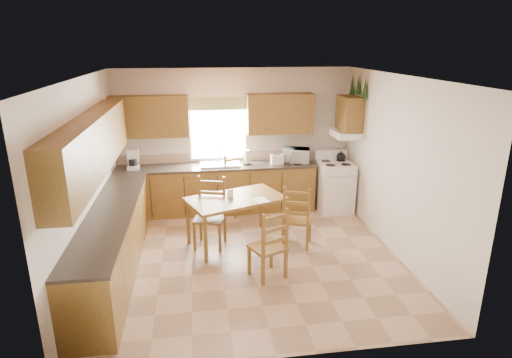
{
  "coord_description": "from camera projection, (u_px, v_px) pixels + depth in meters",
  "views": [
    {
      "loc": [
        -0.74,
        -5.86,
        3.14
      ],
      "look_at": [
        0.15,
        0.3,
        1.15
      ],
      "focal_mm": 30.0,
      "sensor_mm": 36.0,
      "label": 1
    }
  ],
  "objects": [
    {
      "name": "pine_decal_b",
      "position": [
        358.0,
        84.0,
        7.7
      ],
      "size": [
        0.22,
        0.22,
        0.36
      ],
      "primitive_type": "cone",
      "color": "#174016",
      "rests_on": "wall_right"
    },
    {
      "name": "counter_back",
      "position": [
        216.0,
        167.0,
        8.09
      ],
      "size": [
        3.75,
        0.63,
        0.04
      ],
      "primitive_type": "cube",
      "color": "#352E28",
      "rests_on": "lower_cab_back"
    },
    {
      "name": "floor",
      "position": [
        249.0,
        256.0,
        6.58
      ],
      "size": [
        4.5,
        4.5,
        0.0
      ],
      "primitive_type": "plane",
      "color": "tan",
      "rests_on": "ground"
    },
    {
      "name": "upper_cab_stove",
      "position": [
        349.0,
        113.0,
        7.84
      ],
      "size": [
        0.33,
        0.62,
        0.62
      ],
      "primitive_type": "cube",
      "color": "brown",
      "rests_on": "wall_right"
    },
    {
      "name": "toaster",
      "position": [
        277.0,
        159.0,
        8.14
      ],
      "size": [
        0.24,
        0.16,
        0.19
      ],
      "primitive_type": "cube",
      "rotation": [
        0.0,
        0.0,
        0.06
      ],
      "color": "silver",
      "rests_on": "counter_back"
    },
    {
      "name": "lower_cab_left",
      "position": [
        114.0,
        243.0,
        6.03
      ],
      "size": [
        0.6,
        3.6,
        0.88
      ],
      "primitive_type": "cube",
      "color": "brown",
      "rests_on": "floor"
    },
    {
      "name": "pine_decal_a",
      "position": [
        365.0,
        88.0,
        7.41
      ],
      "size": [
        0.22,
        0.22,
        0.36
      ],
      "primitive_type": "cone",
      "color": "#174016",
      "rests_on": "wall_right"
    },
    {
      "name": "backsplash",
      "position": [
        215.0,
        157.0,
        8.33
      ],
      "size": [
        3.75,
        0.01,
        0.18
      ],
      "primitive_type": "cube",
      "color": "gray",
      "rests_on": "counter_back"
    },
    {
      "name": "wall_right",
      "position": [
        396.0,
        166.0,
        6.47
      ],
      "size": [
        4.5,
        4.5,
        0.0
      ],
      "primitive_type": "plane",
      "color": "beige",
      "rests_on": "floor"
    },
    {
      "name": "chair_far_right",
      "position": [
        209.0,
        214.0,
        6.75
      ],
      "size": [
        0.57,
        0.56,
        1.11
      ],
      "primitive_type": "cube",
      "rotation": [
        0.0,
        0.0,
        -0.28
      ],
      "color": "brown",
      "rests_on": "floor"
    },
    {
      "name": "range_hood",
      "position": [
        346.0,
        134.0,
        7.95
      ],
      "size": [
        0.44,
        0.62,
        0.12
      ],
      "primitive_type": "cube",
      "color": "silver",
      "rests_on": "wall_right"
    },
    {
      "name": "ceiling",
      "position": [
        248.0,
        77.0,
        5.75
      ],
      "size": [
        4.5,
        4.5,
        0.0
      ],
      "primitive_type": "plane",
      "color": "brown",
      "rests_on": "floor"
    },
    {
      "name": "window_valance",
      "position": [
        218.0,
        104.0,
        7.98
      ],
      "size": [
        1.19,
        0.01,
        0.24
      ],
      "primitive_type": "cube",
      "color": "#415E2A",
      "rests_on": "wall_back"
    },
    {
      "name": "window_frame",
      "position": [
        218.0,
        130.0,
        8.16
      ],
      "size": [
        1.13,
        0.02,
        1.18
      ],
      "primitive_type": "cube",
      "color": "silver",
      "rests_on": "wall_back"
    },
    {
      "name": "microwave",
      "position": [
        296.0,
        155.0,
        8.25
      ],
      "size": [
        0.53,
        0.44,
        0.28
      ],
      "primitive_type": "imported",
      "rotation": [
        0.0,
        0.0,
        -0.26
      ],
      "color": "silver",
      "rests_on": "counter_back"
    },
    {
      "name": "pine_decal_c",
      "position": [
        352.0,
        85.0,
        8.01
      ],
      "size": [
        0.22,
        0.22,
        0.36
      ],
      "primitive_type": "cone",
      "color": "#174016",
      "rests_on": "wall_right"
    },
    {
      "name": "chair_near_left",
      "position": [
        268.0,
        243.0,
        5.87
      ],
      "size": [
        0.57,
        0.56,
        1.03
      ],
      "primitive_type": "cube",
      "rotation": [
        0.0,
        0.0,
        3.57
      ],
      "color": "brown",
      "rests_on": "floor"
    },
    {
      "name": "chair_far_left",
      "position": [
        240.0,
        185.0,
        8.1
      ],
      "size": [
        0.6,
        0.59,
        1.11
      ],
      "primitive_type": "cube",
      "rotation": [
        0.0,
        0.0,
        0.4
      ],
      "color": "brown",
      "rests_on": "floor"
    },
    {
      "name": "upper_cab_back_left",
      "position": [
        150.0,
        117.0,
        7.77
      ],
      "size": [
        1.41,
        0.33,
        0.75
      ],
      "primitive_type": "cube",
      "color": "brown",
      "rests_on": "wall_back"
    },
    {
      "name": "paper_towel",
      "position": [
        247.0,
        157.0,
        8.13
      ],
      "size": [
        0.13,
        0.13,
        0.27
      ],
      "primitive_type": "cylinder",
      "rotation": [
        0.0,
        0.0,
        -0.17
      ],
      "color": "white",
      "rests_on": "counter_back"
    },
    {
      "name": "dining_table",
      "position": [
        236.0,
        221.0,
        6.89
      ],
      "size": [
        1.68,
        1.32,
        0.79
      ],
      "primitive_type": "cube",
      "rotation": [
        0.0,
        0.0,
        0.37
      ],
      "color": "brown",
      "rests_on": "floor"
    },
    {
      "name": "counter_left",
      "position": [
        110.0,
        213.0,
        5.89
      ],
      "size": [
        0.63,
        3.6,
        0.04
      ],
      "primitive_type": "cube",
      "color": "#352E28",
      "rests_on": "lower_cab_left"
    },
    {
      "name": "stove",
      "position": [
        334.0,
        187.0,
        8.26
      ],
      "size": [
        0.64,
        0.66,
        0.94
      ],
      "primitive_type": "cube",
      "rotation": [
        0.0,
        0.0,
        -0.01
      ],
      "color": "silver",
      "rests_on": "floor"
    },
    {
      "name": "coffeemaker",
      "position": [
        133.0,
        159.0,
        7.8
      ],
      "size": [
        0.29,
        0.32,
        0.38
      ],
      "primitive_type": "cube",
      "rotation": [
        0.0,
        0.0,
        -0.3
      ],
      "color": "silver",
      "rests_on": "counter_back"
    },
    {
      "name": "chair_near_right",
      "position": [
        297.0,
        215.0,
        6.8
      ],
      "size": [
        0.56,
        0.54,
        1.04
      ],
      "primitive_type": "cube",
      "rotation": [
        0.0,
        0.0,
        2.77
      ],
      "color": "brown",
      "rests_on": "floor"
    },
    {
      "name": "table_card",
      "position": [
        230.0,
        193.0,
        6.79
      ],
      "size": [
        0.1,
        0.05,
        0.13
      ],
      "primitive_type": "cube",
      "rotation": [
        0.0,
        0.0,
        0.32
      ],
      "color": "white",
      "rests_on": "dining_table"
    },
    {
      "name": "sink_basin",
      "position": [
        220.0,
        164.0,
        8.09
      ],
      "size": [
        0.75,
        0.45,
        0.04
      ],
      "primitive_type": "cube",
      "color": "silver",
      "rests_on": "counter_back"
    },
    {
      "name": "table_paper",
      "position": [
        261.0,
        200.0,
        6.66
      ],
      "size": [
        0.26,
        0.31,
        0.0
      ],
      "primitive_type": "cube",
      "rotation": [
        0.0,
        0.0,
        0.29
      ],
      "color": "white",
      "rests_on": "dining_table"
    },
    {
      "name": "window_pane",
      "position": [
        218.0,
        130.0,
        8.15
      ],
      "size": [
        1.05,
        0.01,
        1.1
      ],
      "primitive_type": "cube",
      "color": "white",
      "rests_on": "wall_back"
    },
    {
      "name": "lower_cab_back",
      "position": [
        217.0,
        189.0,
        8.23
      ],
      "size": [
        3.75,
        0.6,
        0.88
      ],
      "primitive_type": "cube",
      "color": "brown",
      "rests_on": "floor"
    },
    {
      "name": "wall_front",
      "position": [
        279.0,
        241.0,
        4.04
      ],
      "size": [
        4.5,
        4.5,
        0.0
      ],
      "primitive_type": "plane",
      "color": "beige",
      "rests_on": "floor"
    },
    {
      "name": "upper_cab_back_right",
      "position": [
        280.0,
        114.0,
        8.09
      ],
      "size": [
        1.25,
        0.33,
        0.75
      ],
      "primitive_type": "cube",
      "color": "brown",
      "rests_on": "wall_back"
    },
    {
      "name": "wall_back",
      "position": [
        234.0,
        139.0,
        8.29
      ],
      "size": [
        4.5,
        4.5,
        0.0
      ],
      "primitive_type": "plane",
      "color": "beige",
      "rests_on": "floor"
    },
    {
      "name": "upper_cab_left",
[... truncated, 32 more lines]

